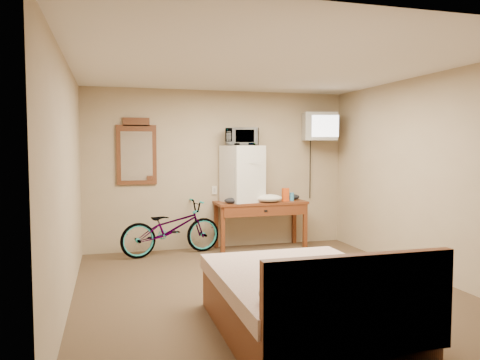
% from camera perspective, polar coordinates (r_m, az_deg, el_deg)
% --- Properties ---
extents(room, '(4.60, 4.64, 2.50)m').
position_cam_1_polar(room, '(5.26, 3.10, 0.13)').
color(room, '#463423').
rests_on(room, ground).
extents(desk, '(1.45, 0.57, 0.75)m').
position_cam_1_polar(desk, '(7.41, 2.60, -3.50)').
color(desk, brown).
rests_on(desk, floor).
extents(mini_fridge, '(0.67, 0.65, 0.88)m').
position_cam_1_polar(mini_fridge, '(7.33, 0.29, 0.77)').
color(mini_fridge, silver).
rests_on(mini_fridge, desk).
extents(microwave, '(0.59, 0.50, 0.28)m').
position_cam_1_polar(microwave, '(7.32, 0.29, 5.30)').
color(microwave, silver).
rests_on(microwave, mini_fridge).
extents(snack_bag, '(0.11, 0.07, 0.21)m').
position_cam_1_polar(snack_bag, '(7.48, 5.56, -1.78)').
color(snack_bag, '#DD4C13').
rests_on(snack_bag, desk).
extents(blue_cup, '(0.07, 0.07, 0.13)m').
position_cam_1_polar(blue_cup, '(7.55, 6.32, -2.03)').
color(blue_cup, '#3A91C8').
rests_on(blue_cup, desk).
extents(cloth_cream, '(0.40, 0.31, 0.12)m').
position_cam_1_polar(cloth_cream, '(7.30, 3.62, -2.24)').
color(cloth_cream, silver).
rests_on(cloth_cream, desk).
extents(cloth_dark_a, '(0.23, 0.18, 0.09)m').
position_cam_1_polar(cloth_dark_a, '(7.12, -1.01, -2.53)').
color(cloth_dark_a, black).
rests_on(cloth_dark_a, desk).
extents(cloth_dark_b, '(0.19, 0.16, 0.09)m').
position_cam_1_polar(cloth_dark_b, '(7.71, 6.57, -2.07)').
color(cloth_dark_b, black).
rests_on(cloth_dark_b, desk).
extents(crt_television, '(0.60, 0.65, 0.45)m').
position_cam_1_polar(crt_television, '(7.74, 9.64, 6.43)').
color(crt_television, black).
rests_on(crt_television, room).
extents(wall_mirror, '(0.59, 0.04, 1.01)m').
position_cam_1_polar(wall_mirror, '(7.26, -12.49, 3.31)').
color(wall_mirror, brown).
rests_on(wall_mirror, room).
extents(bicycle, '(1.61, 0.84, 0.81)m').
position_cam_1_polar(bicycle, '(7.08, -8.38, -5.81)').
color(bicycle, black).
rests_on(bicycle, floor).
extents(bed, '(1.43, 1.95, 0.90)m').
position_cam_1_polar(bed, '(4.14, 8.09, -14.44)').
color(bed, brown).
rests_on(bed, floor).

